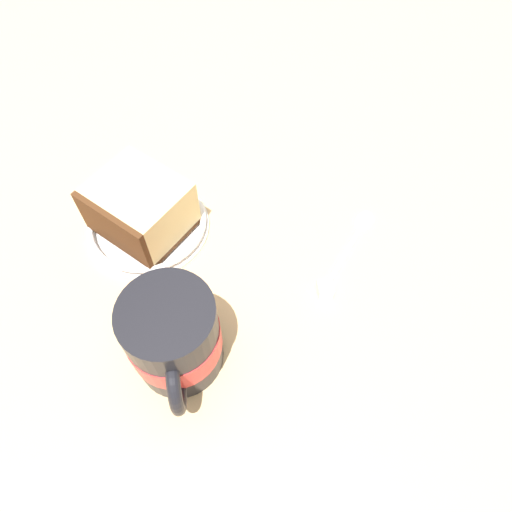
{
  "coord_description": "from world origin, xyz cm",
  "views": [
    {
      "loc": [
        19.42,
        -22.66,
        41.94
      ],
      "look_at": [
        7.1,
        -1.26,
        3.0
      ],
      "focal_mm": 32.38,
      "sensor_mm": 36.0,
      "label": 1
    }
  ],
  "objects": [
    {
      "name": "ground_plane",
      "position": [
        0.0,
        0.0,
        -1.81
      ],
      "size": [
        143.32,
        143.32,
        3.63
      ],
      "primitive_type": "cube",
      "color": "tan"
    },
    {
      "name": "small_plate",
      "position": [
        -6.1,
        -2.34,
        0.72
      ],
      "size": [
        13.46,
        13.46,
        1.46
      ],
      "color": "white",
      "rests_on": "ground_plane"
    },
    {
      "name": "cake_slice",
      "position": [
        -6.13,
        -2.61,
        3.86
      ],
      "size": [
        10.01,
        9.13,
        6.11
      ],
      "color": "#472814",
      "rests_on": "small_plate"
    },
    {
      "name": "tea_mug",
      "position": [
        5.72,
        -12.98,
        4.84
      ],
      "size": [
        8.71,
        9.68,
        9.67
      ],
      "color": "black",
      "rests_on": "ground_plane"
    },
    {
      "name": "teaspoon",
      "position": [
        14.42,
        8.9,
        0.36
      ],
      "size": [
        2.04,
        11.2,
        0.8
      ],
      "color": "silver",
      "rests_on": "ground_plane"
    },
    {
      "name": "sugar_cube",
      "position": [
        14.44,
        -0.39,
        0.75
      ],
      "size": [
        2.1,
        2.1,
        1.5
      ],
      "primitive_type": "cube",
      "rotation": [
        0.0,
        0.0,
        0.61
      ],
      "color": "white",
      "rests_on": "ground_plane"
    }
  ]
}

